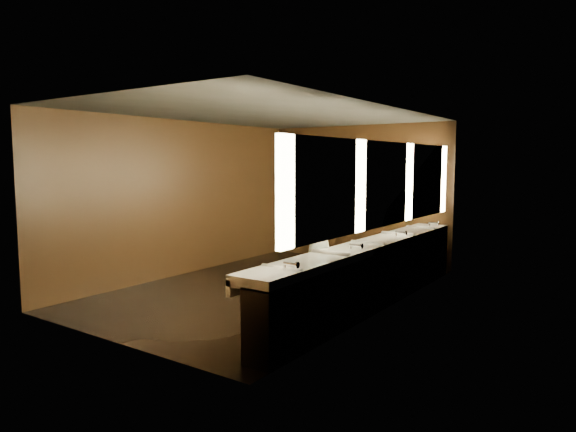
# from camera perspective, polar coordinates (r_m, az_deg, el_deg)

# --- Properties ---
(floor) EXTENTS (6.00, 6.00, 0.00)m
(floor) POSITION_cam_1_polar(r_m,az_deg,el_deg) (8.40, -1.95, -8.10)
(floor) COLOR black
(floor) RESTS_ON ground
(ceiling) EXTENTS (4.00, 6.00, 0.02)m
(ceiling) POSITION_cam_1_polar(r_m,az_deg,el_deg) (8.19, -2.03, 11.28)
(ceiling) COLOR #2D2D2B
(ceiling) RESTS_ON wall_back
(wall_back) EXTENTS (4.00, 0.02, 2.80)m
(wall_back) POSITION_cam_1_polar(r_m,az_deg,el_deg) (10.73, 7.66, 2.49)
(wall_back) COLOR black
(wall_back) RESTS_ON floor
(wall_front) EXTENTS (4.00, 0.02, 2.80)m
(wall_front) POSITION_cam_1_polar(r_m,az_deg,el_deg) (6.06, -19.23, -0.46)
(wall_front) COLOR black
(wall_front) RESTS_ON floor
(wall_left) EXTENTS (0.02, 6.00, 2.80)m
(wall_left) POSITION_cam_1_polar(r_m,az_deg,el_deg) (9.51, -11.70, 1.98)
(wall_left) COLOR black
(wall_left) RESTS_ON floor
(wall_right) EXTENTS (0.02, 6.00, 2.80)m
(wall_right) POSITION_cam_1_polar(r_m,az_deg,el_deg) (7.17, 10.93, 0.71)
(wall_right) COLOR black
(wall_right) RESTS_ON floor
(sink_counter) EXTENTS (0.55, 5.40, 1.01)m
(sink_counter) POSITION_cam_1_polar(r_m,az_deg,el_deg) (7.39, 9.32, -6.20)
(sink_counter) COLOR black
(sink_counter) RESTS_ON floor
(mirror_band) EXTENTS (0.06, 5.03, 1.15)m
(mirror_band) POSITION_cam_1_polar(r_m,az_deg,el_deg) (7.15, 10.84, 3.52)
(mirror_band) COLOR #FAEBB7
(mirror_band) RESTS_ON wall_right
(person) EXTENTS (0.44, 0.66, 1.80)m
(person) POSITION_cam_1_polar(r_m,az_deg,el_deg) (7.19, 3.44, -3.20)
(person) COLOR #9CC2E9
(person) RESTS_ON floor
(trash_bin) EXTENTS (0.41, 0.41, 0.56)m
(trash_bin) POSITION_cam_1_polar(r_m,az_deg,el_deg) (6.88, 4.88, -8.91)
(trash_bin) COLOR black
(trash_bin) RESTS_ON floor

